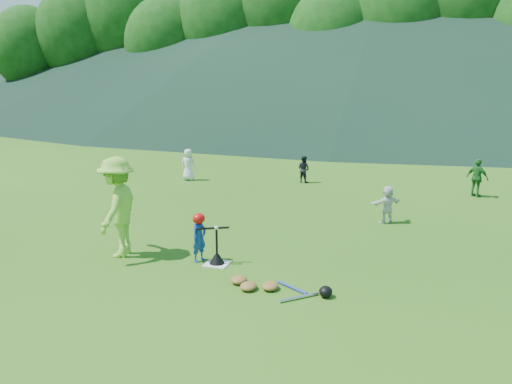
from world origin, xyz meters
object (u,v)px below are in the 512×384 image
(batter_child, at_px, (199,238))
(fielder_a, at_px, (188,165))
(home_plate, at_px, (217,264))
(equipment_pile, at_px, (270,286))
(fielder_c, at_px, (477,178))
(adult_coach, at_px, (118,207))
(fielder_d, at_px, (387,204))
(fielder_b, at_px, (304,169))
(batting_tee, at_px, (217,258))

(batter_child, bearing_deg, fielder_a, 46.41)
(home_plate, height_order, equipment_pile, equipment_pile)
(fielder_a, relative_size, fielder_c, 0.96)
(batter_child, height_order, adult_coach, adult_coach)
(fielder_a, height_order, fielder_d, fielder_a)
(home_plate, xyz_separation_m, fielder_c, (5.40, 7.74, 0.57))
(fielder_b, distance_m, fielder_c, 5.53)
(equipment_pile, bearing_deg, batting_tee, 146.99)
(fielder_a, height_order, fielder_c, fielder_c)
(batter_child, height_order, fielder_d, same)
(batter_child, xyz_separation_m, batting_tee, (0.39, -0.07, -0.34))
(fielder_a, distance_m, batting_tee, 8.52)
(home_plate, distance_m, adult_coach, 2.30)
(fielder_c, xyz_separation_m, fielder_d, (-2.44, -3.78, -0.11))
(batter_child, distance_m, fielder_b, 8.25)
(adult_coach, height_order, fielder_c, adult_coach)
(batter_child, distance_m, fielder_d, 5.13)
(fielder_b, xyz_separation_m, equipment_pile, (1.41, -9.17, -0.40))
(adult_coach, bearing_deg, fielder_a, -175.12)
(home_plate, height_order, fielder_b, fielder_b)
(fielder_b, xyz_separation_m, fielder_c, (5.50, -0.58, 0.12))
(adult_coach, bearing_deg, fielder_b, 156.81)
(fielder_b, bearing_deg, fielder_d, 148.50)
(equipment_pile, bearing_deg, fielder_c, 64.56)
(adult_coach, distance_m, batting_tee, 2.25)
(home_plate, bearing_deg, fielder_c, 55.10)
(fielder_a, xyz_separation_m, batting_tee, (4.09, -7.46, -0.43))
(batter_child, relative_size, fielder_a, 0.84)
(home_plate, distance_m, batter_child, 0.61)
(home_plate, height_order, fielder_a, fielder_a)
(fielder_a, bearing_deg, fielder_b, -173.76)
(fielder_b, bearing_deg, fielder_c, -162.56)
(fielder_c, bearing_deg, home_plate, 89.82)
(home_plate, xyz_separation_m, fielder_b, (-0.10, 8.31, 0.46))
(equipment_pile, bearing_deg, home_plate, 146.99)
(batting_tee, height_order, equipment_pile, batting_tee)
(fielder_c, distance_m, equipment_pile, 9.52)
(adult_coach, height_order, fielder_b, adult_coach)
(fielder_d, bearing_deg, equipment_pile, 30.71)
(adult_coach, distance_m, equipment_pile, 3.58)
(batting_tee, bearing_deg, home_plate, 0.00)
(fielder_b, relative_size, equipment_pile, 0.52)
(batter_child, height_order, fielder_a, fielder_a)
(fielder_c, distance_m, fielder_d, 4.50)
(batting_tee, relative_size, equipment_pile, 0.38)
(home_plate, xyz_separation_m, batting_tee, (0.00, 0.00, 0.12))
(batter_child, relative_size, adult_coach, 0.47)
(fielder_b, height_order, batting_tee, fielder_b)
(home_plate, distance_m, fielder_c, 9.45)
(fielder_d, relative_size, equipment_pile, 0.52)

